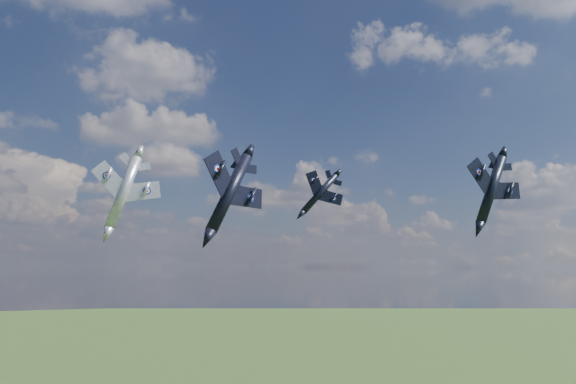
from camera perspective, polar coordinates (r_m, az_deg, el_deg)
name	(u,v)px	position (r m, az deg, el deg)	size (l,w,h in m)	color
jet_lead_navy	(230,192)	(72.32, -5.96, -0.05)	(11.54, 16.09, 3.33)	black
jet_right_navy	(491,190)	(75.44, 19.96, 0.24)	(9.27, 12.92, 2.67)	black
jet_high_navy	(320,193)	(115.09, 3.24, -0.15)	(10.06, 14.02, 2.90)	black
jet_left_silver	(124,192)	(87.82, -16.36, 0.03)	(11.29, 15.74, 3.26)	#92949B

